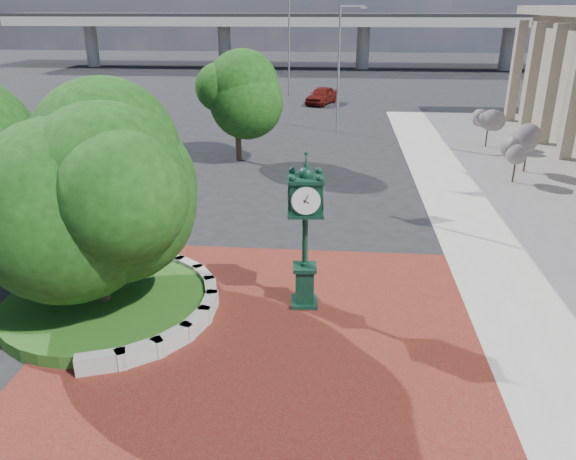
% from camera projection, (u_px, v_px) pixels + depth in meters
% --- Properties ---
extents(ground, '(200.00, 200.00, 0.00)m').
position_uv_depth(ground, '(268.00, 318.00, 16.77)').
color(ground, black).
rests_on(ground, ground).
extents(plaza, '(12.00, 12.00, 0.04)m').
position_uv_depth(plaza, '(264.00, 336.00, 15.84)').
color(plaza, maroon).
rests_on(plaza, ground).
extents(planter_wall, '(2.96, 6.77, 0.54)m').
position_uv_depth(planter_wall, '(179.00, 306.00, 16.89)').
color(planter_wall, '#9E9B93').
rests_on(planter_wall, ground).
extents(grass_bed, '(6.10, 6.10, 0.40)m').
position_uv_depth(grass_bed, '(106.00, 304.00, 17.11)').
color(grass_bed, '#184112').
rests_on(grass_bed, ground).
extents(overpass, '(90.00, 12.00, 7.50)m').
position_uv_depth(overpass, '(327.00, 20.00, 78.98)').
color(overpass, '#9E9B93').
rests_on(overpass, ground).
extents(tree_planter, '(5.20, 5.20, 6.33)m').
position_uv_depth(tree_planter, '(91.00, 195.00, 15.79)').
color(tree_planter, '#38281C').
rests_on(tree_planter, ground).
extents(tree_street, '(4.40, 4.40, 5.45)m').
position_uv_depth(tree_street, '(237.00, 106.00, 32.51)').
color(tree_street, '#38281C').
rests_on(tree_street, ground).
extents(post_clock, '(1.08, 1.08, 4.82)m').
position_uv_depth(post_clock, '(305.00, 226.00, 16.51)').
color(post_clock, black).
rests_on(post_clock, ground).
extents(parked_car, '(3.31, 4.96, 1.57)m').
position_uv_depth(parked_car, '(322.00, 95.00, 52.25)').
color(parked_car, '#59120C').
rests_on(parked_car, ground).
extents(street_lamp_near, '(1.87, 0.82, 8.64)m').
position_uv_depth(street_lamp_near, '(342.00, 60.00, 39.17)').
color(street_lamp_near, slate).
rests_on(street_lamp_near, ground).
extents(street_lamp_far, '(2.16, 0.28, 9.65)m').
position_uv_depth(street_lamp_far, '(291.00, 37.00, 55.02)').
color(street_lamp_far, slate).
rests_on(street_lamp_far, ground).
extents(shrub_near, '(1.20, 1.20, 2.20)m').
position_uv_depth(shrub_near, '(517.00, 153.00, 28.82)').
color(shrub_near, '#38281C').
rests_on(shrub_near, ground).
extents(shrub_mid, '(1.20, 1.20, 2.20)m').
position_uv_depth(shrub_mid, '(528.00, 144.00, 30.70)').
color(shrub_mid, '#38281C').
rests_on(shrub_mid, ground).
extents(shrub_far, '(1.20, 1.20, 2.20)m').
position_uv_depth(shrub_far, '(488.00, 123.00, 36.13)').
color(shrub_far, '#38281C').
rests_on(shrub_far, ground).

